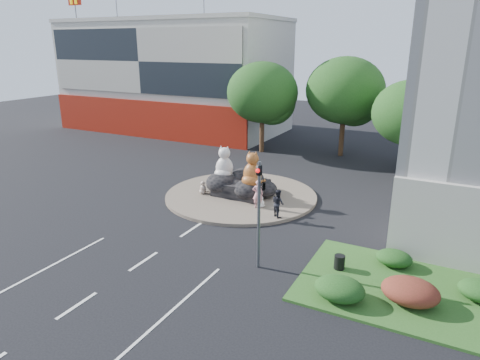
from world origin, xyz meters
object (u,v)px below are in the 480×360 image
at_px(kitten_calico, 203,187).
at_px(kitten_white, 261,202).
at_px(pedestrian_pink, 258,194).
at_px(litter_bin, 339,262).
at_px(pedestrian_dark, 278,203).
at_px(cat_tabby, 252,168).
at_px(cat_white, 224,163).
at_px(parked_car, 173,131).

xyz_separation_m(kitten_calico, kitten_white, (4.50, -0.49, -0.09)).
distance_m(pedestrian_pink, litter_bin, 8.07).
bearing_deg(pedestrian_dark, cat_tabby, -0.38).
bearing_deg(kitten_white, cat_white, 146.45).
distance_m(cat_tabby, pedestrian_dark, 3.46).
height_order(kitten_calico, litter_bin, kitten_calico).
relative_size(cat_tabby, kitten_calico, 2.52).
xyz_separation_m(pedestrian_pink, parked_car, (-16.97, 14.66, -0.22)).
height_order(cat_white, pedestrian_dark, cat_white).
height_order(parked_car, litter_bin, parked_car).
height_order(pedestrian_pink, litter_bin, pedestrian_pink).
height_order(cat_tabby, pedestrian_dark, cat_tabby).
bearing_deg(kitten_calico, litter_bin, 8.49).
bearing_deg(cat_white, pedestrian_pink, -36.68).
xyz_separation_m(cat_white, kitten_calico, (-1.10, -1.01, -1.58)).
distance_m(cat_tabby, parked_car, 20.96).
bearing_deg(parked_car, pedestrian_dark, -133.93).
relative_size(kitten_white, parked_car, 0.14).
xyz_separation_m(kitten_calico, parked_car, (-12.64, 14.02, 0.20)).
distance_m(cat_tabby, litter_bin, 9.71).
relative_size(parked_car, litter_bin, 8.05).
xyz_separation_m(kitten_white, pedestrian_dark, (1.46, -0.89, 0.46)).
bearing_deg(cat_white, litter_bin, -44.19).
bearing_deg(kitten_calico, pedestrian_pink, 27.66).
xyz_separation_m(pedestrian_pink, litter_bin, (6.35, -4.93, -0.63)).
bearing_deg(cat_white, pedestrian_dark, -35.86).
relative_size(cat_white, parked_car, 0.44).
xyz_separation_m(kitten_calico, litter_bin, (10.68, -5.57, -0.21)).
xyz_separation_m(parked_car, litter_bin, (23.32, -19.59, -0.41)).
bearing_deg(parked_car, litter_bin, -134.33).
bearing_deg(cat_tabby, pedestrian_pink, -53.36).
bearing_deg(cat_tabby, litter_bin, -41.84).
xyz_separation_m(cat_white, litter_bin, (9.59, -6.58, -1.79)).
xyz_separation_m(cat_white, cat_tabby, (2.28, -0.44, 0.01)).
bearing_deg(kitten_white, litter_bin, -49.19).
bearing_deg(parked_car, kitten_calico, -142.26).
relative_size(cat_white, kitten_white, 3.17).
bearing_deg(litter_bin, kitten_calico, 152.45).
distance_m(pedestrian_pink, pedestrian_dark, 1.79).
xyz_separation_m(cat_tabby, pedestrian_dark, (2.58, -1.94, -1.22)).
relative_size(cat_white, cat_tabby, 1.00).
bearing_deg(kitten_white, pedestrian_dark, -41.07).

